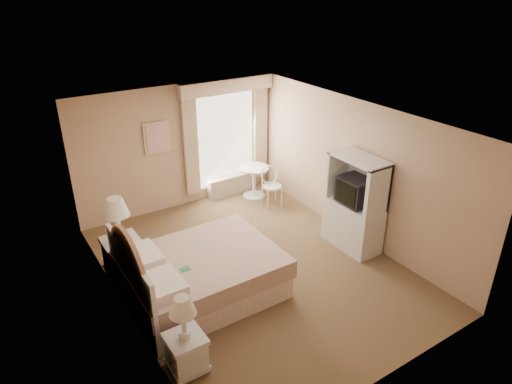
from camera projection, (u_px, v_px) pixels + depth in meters
room at (254, 199)px, 6.96m from camera, size 4.21×5.51×2.51m
window at (227, 135)px, 9.44m from camera, size 2.05×0.22×2.51m
framed_art at (157, 138)px, 8.66m from camera, size 0.52×0.04×0.62m
bed at (196, 275)px, 6.69m from camera, size 2.21×1.74×1.54m
nightstand_near at (186, 344)px, 5.40m from camera, size 0.44×0.44×1.07m
nightstand_far at (121, 247)px, 7.11m from camera, size 0.56×0.56×1.34m
round_table at (254, 177)px, 9.72m from camera, size 0.64×0.64×0.67m
cafe_chair at (271, 183)px, 9.39m from camera, size 0.47×0.47×0.83m
armoire at (354, 210)px, 7.82m from camera, size 0.51×1.01×1.68m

